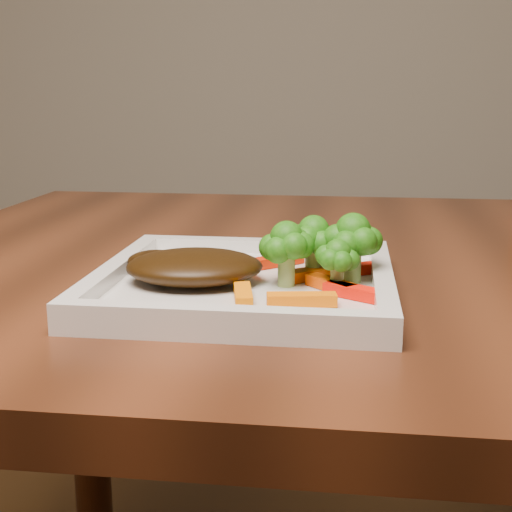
# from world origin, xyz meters

# --- Properties ---
(plate) EXTENTS (0.27, 0.27, 0.01)m
(plate) POSITION_xyz_m (-0.21, -0.07, 0.76)
(plate) COLOR silver
(plate) RESTS_ON dining_table
(steak) EXTENTS (0.14, 0.12, 0.03)m
(steak) POSITION_xyz_m (-0.26, -0.08, 0.78)
(steak) COLOR #301D07
(steak) RESTS_ON plate
(broccoli_0) EXTENTS (0.07, 0.07, 0.07)m
(broccoli_0) POSITION_xyz_m (-0.15, -0.05, 0.80)
(broccoli_0) COLOR #286210
(broccoli_0) RESTS_ON plate
(broccoli_1) EXTENTS (0.07, 0.07, 0.06)m
(broccoli_1) POSITION_xyz_m (-0.11, -0.06, 0.79)
(broccoli_1) COLOR #147A14
(broccoli_1) RESTS_ON plate
(broccoli_2) EXTENTS (0.05, 0.05, 0.06)m
(broccoli_2) POSITION_xyz_m (-0.13, -0.09, 0.79)
(broccoli_2) COLOR #326611
(broccoli_2) RESTS_ON plate
(broccoli_3) EXTENTS (0.07, 0.07, 0.06)m
(broccoli_3) POSITION_xyz_m (-0.17, -0.08, 0.79)
(broccoli_3) COLOR #297814
(broccoli_3) RESTS_ON plate
(carrot_0) EXTENTS (0.06, 0.02, 0.01)m
(carrot_0) POSITION_xyz_m (-0.15, -0.14, 0.77)
(carrot_0) COLOR orange
(carrot_0) RESTS_ON plate
(carrot_1) EXTENTS (0.06, 0.04, 0.01)m
(carrot_1) POSITION_xyz_m (-0.11, -0.11, 0.77)
(carrot_1) COLOR #FF1304
(carrot_1) RESTS_ON plate
(carrot_2) EXTENTS (0.02, 0.05, 0.01)m
(carrot_2) POSITION_xyz_m (-0.20, -0.14, 0.77)
(carrot_2) COLOR orange
(carrot_2) RESTS_ON plate
(carrot_3) EXTENTS (0.05, 0.04, 0.01)m
(carrot_3) POSITION_xyz_m (-0.11, -0.03, 0.77)
(carrot_3) COLOR red
(carrot_3) RESTS_ON plate
(carrot_4) EXTENTS (0.05, 0.05, 0.01)m
(carrot_4) POSITION_xyz_m (-0.19, -0.01, 0.77)
(carrot_4) COLOR red
(carrot_4) RESTS_ON plate
(carrot_5) EXTENTS (0.05, 0.05, 0.01)m
(carrot_5) POSITION_xyz_m (-0.13, -0.09, 0.77)
(carrot_5) COLOR #FB4E04
(carrot_5) RESTS_ON plate
(carrot_6) EXTENTS (0.06, 0.05, 0.01)m
(carrot_6) POSITION_xyz_m (-0.15, -0.06, 0.77)
(carrot_6) COLOR #D34903
(carrot_6) RESTS_ON plate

